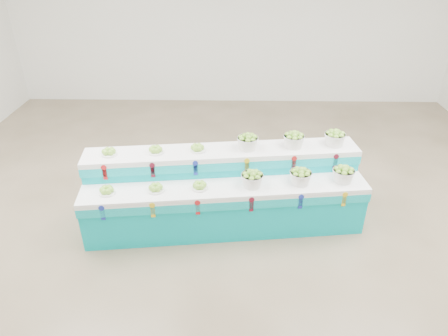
{
  "coord_description": "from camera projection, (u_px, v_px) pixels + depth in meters",
  "views": [
    {
      "loc": [
        0.02,
        -4.39,
        3.51
      ],
      "look_at": [
        -0.08,
        0.18,
        0.87
      ],
      "focal_mm": 32.32,
      "sensor_mm": 36.0,
      "label": 1
    }
  ],
  "objects": [
    {
      "name": "basket_upper_mid",
      "position": [
        294.0,
        140.0,
        5.43
      ],
      "size": [
        0.31,
        0.31,
        0.21
      ],
      "primitive_type": null,
      "rotation": [
        0.0,
        0.0,
        0.12
      ],
      "color": "silver",
      "rests_on": "display_stand"
    },
    {
      "name": "ground",
      "position": [
        229.0,
        229.0,
        5.56
      ],
      "size": [
        10.0,
        10.0,
        0.0
      ],
      "primitive_type": "plane",
      "color": "brown",
      "rests_on": "ground"
    },
    {
      "name": "plate_lower_left",
      "position": [
        107.0,
        190.0,
        5.0
      ],
      "size": [
        0.23,
        0.23,
        0.1
      ],
      "primitive_type": "cylinder",
      "rotation": [
        0.0,
        0.0,
        0.12
      ],
      "color": "white",
      "rests_on": "display_stand"
    },
    {
      "name": "back_wall",
      "position": [
        232.0,
        15.0,
        8.88
      ],
      "size": [
        10.0,
        0.0,
        10.0
      ],
      "primitive_type": "plane",
      "rotation": [
        1.57,
        0.0,
        0.0
      ],
      "color": "silver",
      "rests_on": "ground"
    },
    {
      "name": "plate_lower_right",
      "position": [
        200.0,
        185.0,
        5.1
      ],
      "size": [
        0.23,
        0.23,
        0.1
      ],
      "primitive_type": "cylinder",
      "rotation": [
        0.0,
        0.0,
        0.12
      ],
      "color": "white",
      "rests_on": "display_stand"
    },
    {
      "name": "basket_upper_right",
      "position": [
        335.0,
        138.0,
        5.48
      ],
      "size": [
        0.31,
        0.31,
        0.21
      ],
      "primitive_type": null,
      "rotation": [
        0.0,
        0.0,
        0.12
      ],
      "color": "silver",
      "rests_on": "display_stand"
    },
    {
      "name": "plate_upper_mid",
      "position": [
        156.0,
        149.0,
        5.3
      ],
      "size": [
        0.23,
        0.23,
        0.1
      ],
      "primitive_type": "cylinder",
      "rotation": [
        0.0,
        0.0,
        0.12
      ],
      "color": "white",
      "rests_on": "display_stand"
    },
    {
      "name": "plate_upper_right",
      "position": [
        197.0,
        148.0,
        5.35
      ],
      "size": [
        0.23,
        0.23,
        0.1
      ],
      "primitive_type": "cylinder",
      "rotation": [
        0.0,
        0.0,
        0.12
      ],
      "color": "white",
      "rests_on": "display_stand"
    },
    {
      "name": "plate_lower_mid",
      "position": [
        156.0,
        187.0,
        5.06
      ],
      "size": [
        0.23,
        0.23,
        0.1
      ],
      "primitive_type": "cylinder",
      "rotation": [
        0.0,
        0.0,
        0.12
      ],
      "color": "white",
      "rests_on": "display_stand"
    },
    {
      "name": "basket_lower_right",
      "position": [
        343.0,
        174.0,
        5.23
      ],
      "size": [
        0.31,
        0.31,
        0.21
      ],
      "primitive_type": null,
      "rotation": [
        0.0,
        0.0,
        0.12
      ],
      "color": "silver",
      "rests_on": "display_stand"
    },
    {
      "name": "basket_lower_left",
      "position": [
        252.0,
        179.0,
        5.13
      ],
      "size": [
        0.31,
        0.31,
        0.21
      ],
      "primitive_type": null,
      "rotation": [
        0.0,
        0.0,
        0.12
      ],
      "color": "silver",
      "rests_on": "display_stand"
    },
    {
      "name": "basket_upper_left",
      "position": [
        248.0,
        142.0,
        5.38
      ],
      "size": [
        0.31,
        0.31,
        0.21
      ],
      "primitive_type": null,
      "rotation": [
        0.0,
        0.0,
        0.12
      ],
      "color": "silver",
      "rests_on": "display_stand"
    },
    {
      "name": "display_stand",
      "position": [
        224.0,
        191.0,
        5.46
      ],
      "size": [
        3.8,
        1.39,
        1.02
      ],
      "primitive_type": null,
      "rotation": [
        0.0,
        0.0,
        0.12
      ],
      "color": "#02AFB9",
      "rests_on": "ground"
    },
    {
      "name": "plate_upper_left",
      "position": [
        109.0,
        152.0,
        5.25
      ],
      "size": [
        0.23,
        0.23,
        0.1
      ],
      "primitive_type": "cylinder",
      "rotation": [
        0.0,
        0.0,
        0.12
      ],
      "color": "white",
      "rests_on": "display_stand"
    },
    {
      "name": "basket_lower_mid",
      "position": [
        301.0,
        176.0,
        5.18
      ],
      "size": [
        0.31,
        0.31,
        0.21
      ],
      "primitive_type": null,
      "rotation": [
        0.0,
        0.0,
        0.12
      ],
      "color": "silver",
      "rests_on": "display_stand"
    }
  ]
}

